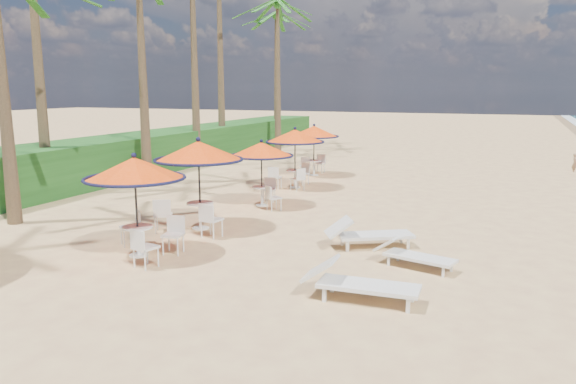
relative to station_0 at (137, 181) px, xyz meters
name	(u,v)px	position (x,y,z in m)	size (l,w,h in m)	color
ground	(340,288)	(5.10, -0.32, -1.82)	(160.00, 160.00, 0.00)	tan
scrub_hedge	(132,155)	(-8.40, 10.68, -0.92)	(3.00, 40.00, 1.80)	#194716
station_0	(137,181)	(0.00, 0.00, 0.00)	(2.39, 2.39, 2.49)	black
station_1	(197,160)	(-0.02, 2.74, 0.18)	(2.52, 2.52, 2.63)	black
station_2	(263,155)	(0.30, 6.39, -0.09)	(2.18, 2.18, 2.28)	black
station_3	(294,143)	(0.01, 10.05, -0.03)	(2.36, 2.36, 2.46)	black
station_4	(314,136)	(-0.38, 13.45, -0.01)	(2.28, 2.29, 2.38)	black
lounger_near	(356,282)	(5.59, -0.85, -1.45)	(2.24, 0.79, 0.79)	silver
lounger_mid	(412,254)	(6.21, 1.59, -1.52)	(1.92, 1.04, 0.66)	silver
lounger_far	(366,233)	(4.86, 2.73, -1.45)	(2.26, 1.71, 0.79)	silver
palm_6	(278,13)	(-5.97, 22.31, 6.65)	(5.00, 5.00, 9.28)	brown
palm_7	(276,24)	(-7.58, 25.83, 6.46)	(5.00, 5.00, 9.07)	brown
person	(575,162)	(10.84, 19.07, -1.35)	(0.35, 0.23, 0.95)	#906849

